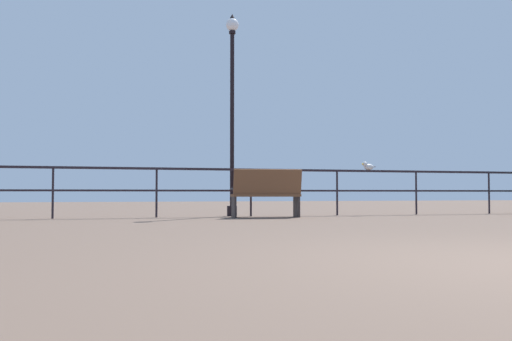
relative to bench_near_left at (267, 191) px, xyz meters
name	(u,v)px	position (x,y,z in m)	size (l,w,h in m)	color
pier_railing	(251,181)	(-0.15, 0.67, 0.23)	(20.18, 0.05, 1.03)	black
bench_near_left	(267,191)	(0.00, 0.00, 0.00)	(1.44, 0.67, 0.99)	brown
lamppost_center	(232,97)	(-0.51, 0.94, 2.08)	(0.29, 0.29, 4.46)	black
seagull_on_rail	(368,166)	(2.63, 0.66, 0.58)	(0.40, 0.20, 0.19)	silver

